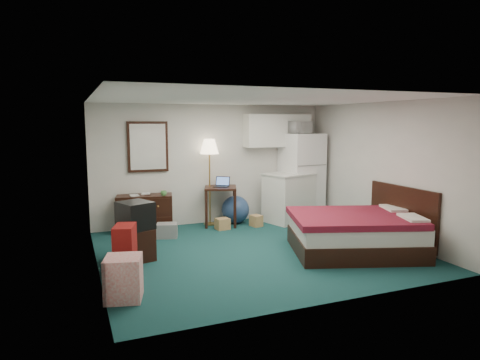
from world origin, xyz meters
name	(u,v)px	position (x,y,z in m)	size (l,w,h in m)	color
floor	(255,251)	(0.00, 0.00, 0.00)	(5.00, 4.50, 0.01)	#163D44
ceiling	(256,99)	(0.00, 0.00, 2.50)	(5.00, 4.50, 0.01)	beige
walls	(255,177)	(0.00, 0.00, 1.25)	(5.01, 4.51, 2.50)	beige
mirror	(148,147)	(-1.35, 2.22, 1.65)	(0.80, 0.06, 1.00)	white
upper_cabinets	(277,131)	(1.45, 2.08, 1.95)	(1.50, 0.35, 0.70)	silver
headboard	(402,215)	(2.46, -0.70, 0.55)	(0.06, 1.56, 1.00)	black
dresser	(145,213)	(-1.49, 1.98, 0.36)	(1.06, 0.48, 0.72)	black
floor_lamp	(210,182)	(-0.12, 2.05, 0.90)	(0.39, 0.39, 1.79)	tan
desk	(221,206)	(0.07, 1.91, 0.40)	(0.64, 0.64, 0.81)	black
exercise_ball	(235,210)	(0.41, 1.96, 0.29)	(0.59, 0.59, 0.59)	navy
kitchen_counter	(288,198)	(1.53, 1.68, 0.51)	(0.93, 0.71, 1.02)	silver
fridge	(301,176)	(1.95, 1.88, 0.94)	(0.78, 0.78, 1.89)	white
bed	(355,234)	(1.48, -0.70, 0.32)	(1.97, 1.54, 0.63)	#5B060C
tv_stand	(135,244)	(-1.93, 0.28, 0.25)	(0.49, 0.54, 0.49)	black
suitcase	(125,250)	(-2.15, -0.32, 0.35)	(0.27, 0.43, 0.70)	maroon
retail_box	(124,278)	(-2.28, -1.22, 0.27)	(0.43, 0.43, 0.53)	white
file_bin	(167,230)	(-1.19, 1.37, 0.13)	(0.38, 0.28, 0.27)	gray
cardboard_box_a	(222,224)	(-0.02, 1.56, 0.11)	(0.26, 0.22, 0.22)	#9F8046
cardboard_box_b	(256,221)	(0.71, 1.54, 0.12)	(0.20, 0.23, 0.23)	#9F8046
laptop	(221,182)	(0.07, 1.87, 0.91)	(0.30, 0.24, 0.20)	black
crt_tv	(135,215)	(-1.91, 0.27, 0.71)	(0.46, 0.50, 0.42)	black
microwave	(300,126)	(1.87, 1.84, 2.05)	(0.48, 0.27, 0.33)	white
book_a	(130,190)	(-1.76, 1.94, 0.84)	(0.16, 0.02, 0.22)	#9F8046
book_b	(141,189)	(-1.53, 2.07, 0.84)	(0.17, 0.02, 0.23)	#9F8046
mug	(164,193)	(-1.15, 1.76, 0.79)	(0.12, 0.10, 0.12)	#549A4C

